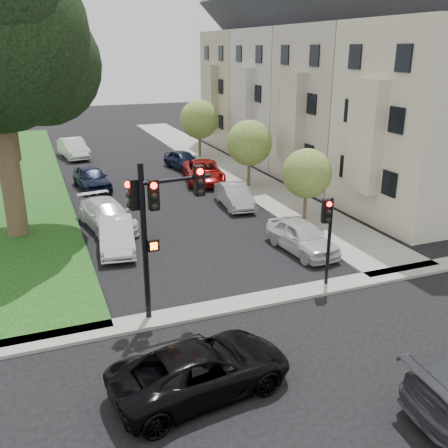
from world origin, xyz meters
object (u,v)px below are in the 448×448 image
object	(u,v)px
small_tree_a	(307,174)
car_parked_1	(235,196)
small_tree_b	(249,143)
car_parked_9	(73,148)
small_tree_c	(199,120)
traffic_signal_secondary	(327,226)
car_parked_6	(107,215)
car_parked_0	(302,237)
traffic_signal_main	(156,214)
car_cross_near	(202,369)
car_parked_3	(183,160)
car_parked_5	(117,235)
car_parked_7	(92,178)
car_parked_2	(203,172)

from	to	relation	value
small_tree_a	car_parked_1	xyz separation A→B (m)	(-2.49, 3.63, -1.90)
small_tree_b	car_parked_9	world-z (taller)	small_tree_b
small_tree_c	traffic_signal_secondary	world-z (taller)	small_tree_c
car_parked_6	car_parked_0	bearing A→B (deg)	-48.51
small_tree_c	traffic_signal_secondary	bearing A→B (deg)	-97.59
traffic_signal_main	car_parked_0	world-z (taller)	traffic_signal_main
car_cross_near	car_parked_6	distance (m)	13.78
small_tree_c	car_parked_3	size ratio (longest dim) A/B	1.16
car_parked_5	car_parked_7	world-z (taller)	car_parked_7
small_tree_c	car_parked_2	bearing A→B (deg)	-106.92
car_parked_1	traffic_signal_main	bearing A→B (deg)	-118.37
car_parked_2	small_tree_b	bearing A→B (deg)	-33.97
car_parked_3	car_parked_7	size ratio (longest dim) A/B	0.93
car_parked_3	car_parked_9	world-z (taller)	car_parked_9
car_parked_3	car_parked_7	bearing A→B (deg)	-166.40
car_cross_near	car_parked_9	xyz separation A→B (m)	(-0.21, 32.06, 0.12)
car_parked_1	car_parked_9	distance (m)	18.74
small_tree_c	small_tree_b	bearing A→B (deg)	-90.00
small_tree_b	car_parked_7	size ratio (longest dim) A/B	1.00
car_cross_near	car_parked_9	size ratio (longest dim) A/B	1.01
car_parked_0	car_parked_7	distance (m)	15.87
traffic_signal_main	car_parked_0	xyz separation A→B (m)	(7.33, 3.36, -3.00)
car_parked_6	car_parked_1	bearing A→B (deg)	-1.32
car_parked_1	car_parked_2	bearing A→B (deg)	93.77
traffic_signal_secondary	car_parked_1	size ratio (longest dim) A/B	0.89
car_parked_2	car_parked_9	distance (m)	13.59
small_tree_a	car_cross_near	size ratio (longest dim) A/B	0.79
car_parked_2	car_parked_3	bearing A→B (deg)	103.09
car_parked_0	small_tree_b	bearing A→B (deg)	73.50
car_parked_1	small_tree_a	bearing A→B (deg)	-50.25
traffic_signal_secondary	car_parked_5	world-z (taller)	traffic_signal_secondary
car_parked_0	car_parked_2	world-z (taller)	car_parked_2
car_parked_3	car_parked_6	xyz separation A→B (m)	(-7.36, -11.07, 0.01)
car_parked_7	car_cross_near	bearing A→B (deg)	-96.80
small_tree_c	traffic_signal_main	size ratio (longest dim) A/B	0.88
small_tree_c	car_parked_1	world-z (taller)	small_tree_c
car_parked_7	car_parked_9	xyz separation A→B (m)	(-0.14, 10.48, 0.05)
car_parked_9	car_cross_near	bearing A→B (deg)	-97.73
car_cross_near	car_parked_2	world-z (taller)	car_parked_2
car_parked_1	car_parked_5	world-z (taller)	car_parked_5
traffic_signal_main	car_parked_0	bearing A→B (deg)	24.64
small_tree_a	car_parked_9	world-z (taller)	small_tree_a
small_tree_b	car_parked_0	world-z (taller)	small_tree_b
car_parked_7	car_parked_3	bearing A→B (deg)	17.66
traffic_signal_main	car_parked_6	xyz separation A→B (m)	(-0.28, 9.62, -3.00)
car_parked_3	car_parked_7	world-z (taller)	car_parked_7
car_parked_5	traffic_signal_main	bearing A→B (deg)	-79.49
traffic_signal_main	car_parked_9	world-z (taller)	traffic_signal_main
car_parked_0	traffic_signal_secondary	bearing A→B (deg)	-110.82
car_cross_near	car_parked_6	bearing A→B (deg)	-6.76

